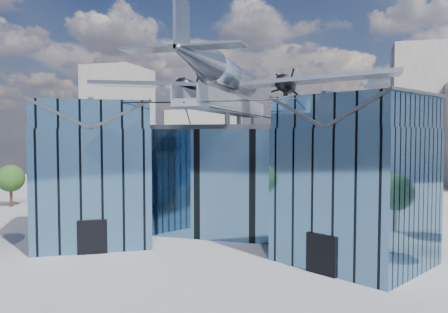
# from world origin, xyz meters

# --- Properties ---
(ground_plane) EXTENTS (120.00, 120.00, 0.00)m
(ground_plane) POSITION_xyz_m (0.00, 0.00, 0.00)
(ground_plane) COLOR gray
(museum) EXTENTS (32.88, 24.50, 17.60)m
(museum) POSITION_xyz_m (0.00, 5.82, 5.54)
(museum) COLOR teal
(museum) RESTS_ON ground
(bg_towers) EXTENTS (77.00, 24.50, 26.00)m
(bg_towers) POSITION_xyz_m (1.45, 50.49, 10.01)
(bg_towers) COLOR gray
(bg_towers) RESTS_ON ground
(tree_side_w) EXTENTS (3.42, 3.42, 5.25)m
(tree_side_w) POSITION_xyz_m (-30.34, 11.22, 3.55)
(tree_side_w) COLOR #341E15
(tree_side_w) RESTS_ON ground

